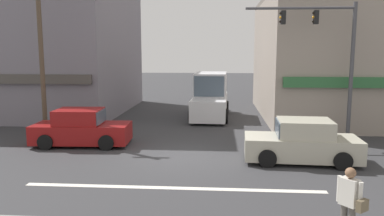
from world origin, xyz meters
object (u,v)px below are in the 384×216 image
at_px(utility_pole_far_right, 329,55).
at_px(pedestrian_foreground_with_bag, 350,202).
at_px(sedan_crossing_leftbound, 302,143).
at_px(sedan_parked_curbside, 81,129).
at_px(street_tree, 323,58).
at_px(traffic_light_mast, 331,48).
at_px(utility_pole_near_left, 41,44).
at_px(box_truck_approaching_near, 210,97).

relative_size(utility_pole_far_right, pedestrian_foreground_with_bag, 4.40).
relative_size(sedan_crossing_leftbound, sedan_parked_curbside, 1.00).
distance_m(utility_pole_far_right, pedestrian_foreground_with_bag, 16.71).
xyz_separation_m(street_tree, sedan_parked_curbside, (-11.42, -4.96, -2.98)).
bearing_deg(sedan_parked_curbside, pedestrian_foreground_with_bag, -42.48).
bearing_deg(traffic_light_mast, utility_pole_near_left, -179.74).
height_order(traffic_light_mast, pedestrian_foreground_with_bag, traffic_light_mast).
relative_size(utility_pole_far_right, traffic_light_mast, 1.19).
height_order(sedan_parked_curbside, pedestrian_foreground_with_bag, pedestrian_foreground_with_bag).
relative_size(sedan_parked_curbside, box_truck_approaching_near, 0.74).
relative_size(street_tree, traffic_light_mast, 0.84).
bearing_deg(sedan_parked_curbside, street_tree, 23.47).
bearing_deg(box_truck_approaching_near, sedan_crossing_leftbound, -68.97).
bearing_deg(utility_pole_far_right, sedan_crossing_leftbound, -110.02).
height_order(sedan_crossing_leftbound, box_truck_approaching_near, box_truck_approaching_near).
height_order(utility_pole_near_left, sedan_parked_curbside, utility_pole_near_left).
relative_size(utility_pole_near_left, sedan_parked_curbside, 2.03).
distance_m(street_tree, pedestrian_foreground_with_bag, 13.48).
bearing_deg(sedan_crossing_leftbound, street_tree, 70.50).
height_order(sedan_crossing_leftbound, pedestrian_foreground_with_bag, pedestrian_foreground_with_bag).
height_order(utility_pole_near_left, traffic_light_mast, utility_pole_near_left).
height_order(sedan_parked_curbside, box_truck_approaching_near, box_truck_approaching_near).
relative_size(street_tree, box_truck_approaching_near, 0.92).
bearing_deg(utility_pole_near_left, sedan_crossing_leftbound, -17.79).
bearing_deg(utility_pole_far_right, pedestrian_foreground_with_bag, -103.84).
bearing_deg(sedan_crossing_leftbound, pedestrian_foreground_with_bag, -93.05).
xyz_separation_m(utility_pole_far_right, pedestrian_foreground_with_bag, (-3.94, -15.99, -2.87)).
distance_m(utility_pole_near_left, traffic_light_mast, 13.41).
bearing_deg(utility_pole_near_left, utility_pole_far_right, 22.43).
height_order(utility_pole_near_left, pedestrian_foreground_with_bag, utility_pole_near_left).
relative_size(utility_pole_near_left, sedan_crossing_leftbound, 2.02).
bearing_deg(utility_pole_near_left, street_tree, 12.78).
xyz_separation_m(traffic_light_mast, sedan_parked_curbside, (-10.92, -1.87, -3.46)).
bearing_deg(box_truck_approaching_near, pedestrian_foreground_with_bag, -78.01).
bearing_deg(traffic_light_mast, box_truck_approaching_near, 134.48).
distance_m(street_tree, utility_pole_near_left, 14.28).
distance_m(utility_pole_far_right, sedan_parked_curbside, 15.28).
bearing_deg(sedan_crossing_leftbound, sedan_parked_curbside, 168.20).
bearing_deg(pedestrian_foreground_with_bag, sedan_crossing_leftbound, 86.95).
height_order(utility_pole_far_right, box_truck_approaching_near, utility_pole_far_right).
relative_size(street_tree, utility_pole_near_left, 0.62).
relative_size(traffic_light_mast, sedan_parked_curbside, 1.49).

